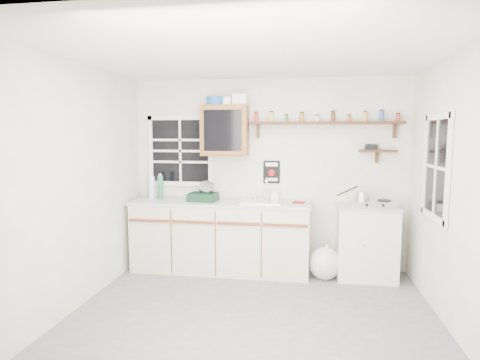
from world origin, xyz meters
name	(u,v)px	position (x,y,z in m)	size (l,w,h in m)	color
room	(253,191)	(0.00, 0.00, 1.25)	(3.64, 3.24, 2.54)	#545456
main_cabinet	(221,236)	(-0.58, 1.30, 0.46)	(2.31, 0.63, 0.92)	#BBB19B
right_cabinet	(366,242)	(1.25, 1.32, 0.46)	(0.73, 0.57, 0.91)	silver
sink	(262,201)	(-0.05, 1.30, 0.93)	(0.52, 0.44, 0.29)	silver
upper_cabinet	(225,131)	(-0.55, 1.44, 1.82)	(0.60, 0.32, 0.65)	brown
upper_cabinet_clutter	(225,101)	(-0.55, 1.44, 2.21)	(0.53, 0.24, 0.14)	#184DA1
spice_shelf	(325,122)	(0.72, 1.51, 1.93)	(1.91, 0.18, 0.35)	#32180D
secondary_shelf	(376,150)	(1.36, 1.52, 1.58)	(0.45, 0.16, 0.24)	#32180D
warning_sign	(272,172)	(0.05, 1.59, 1.28)	(0.22, 0.02, 0.30)	black
window_back	(180,151)	(-1.20, 1.59, 1.55)	(0.93, 0.03, 0.98)	black
window_right	(437,167)	(1.79, 0.55, 1.45)	(0.03, 0.78, 1.08)	black
water_bottles	(156,187)	(-1.48, 1.35, 1.08)	(0.21, 0.10, 0.34)	silver
dish_rack	(204,195)	(-0.79, 1.26, 1.00)	(0.38, 0.30, 0.26)	black
soap_bottle	(274,194)	(0.10, 1.44, 1.01)	(0.08, 0.09, 0.19)	silver
rag	(299,202)	(0.42, 1.29, 0.93)	(0.13, 0.11, 0.02)	maroon
hotplate	(373,203)	(1.31, 1.30, 0.95)	(0.54, 0.30, 0.08)	silver
saucepan	(361,196)	(1.17, 1.31, 1.03)	(0.38, 0.30, 0.18)	silver
trash_bag	(325,263)	(0.75, 1.19, 0.20)	(0.41, 0.37, 0.46)	silver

